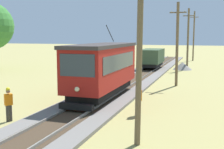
{
  "coord_description": "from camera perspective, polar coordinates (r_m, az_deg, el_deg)",
  "views": [
    {
      "loc": [
        6.84,
        2.67,
        4.43
      ],
      "look_at": [
        0.71,
        21.1,
        1.79
      ],
      "focal_mm": 46.93,
      "sensor_mm": 36.0,
      "label": 1
    }
  ],
  "objects": [
    {
      "name": "red_tram",
      "position": [
        19.84,
        -1.88,
        1.27
      ],
      "size": [
        2.6,
        8.54,
        4.79
      ],
      "color": "maroon",
      "rests_on": "rail_right"
    },
    {
      "name": "freight_car",
      "position": [
        37.33,
        7.8,
        3.27
      ],
      "size": [
        2.4,
        5.2,
        2.31
      ],
      "color": "#384C33",
      "rests_on": "rail_right"
    },
    {
      "name": "utility_pole_near_tram",
      "position": [
        11.65,
        5.34,
        4.26
      ],
      "size": [
        1.4,
        0.61,
        7.26
      ],
      "color": "brown",
      "rests_on": "ground"
    },
    {
      "name": "utility_pole_mid",
      "position": [
        25.69,
        12.58,
        5.87
      ],
      "size": [
        1.4,
        0.53,
        7.15
      ],
      "color": "brown",
      "rests_on": "ground"
    },
    {
      "name": "utility_pole_far",
      "position": [
        38.48,
        14.58,
        6.79
      ],
      "size": [
        1.4,
        0.4,
        7.72
      ],
      "color": "brown",
      "rests_on": "ground"
    },
    {
      "name": "utility_pole_distant",
      "position": [
        52.25,
        15.64,
        7.32
      ],
      "size": [
        1.4,
        0.48,
        8.39
      ],
      "color": "brown",
      "rests_on": "ground"
    },
    {
      "name": "gravel_pile",
      "position": [
        38.54,
        13.56,
        1.65
      ],
      "size": [
        2.47,
        2.47,
        0.95
      ],
      "primitive_type": "cone",
      "color": "gray",
      "rests_on": "ground"
    },
    {
      "name": "track_worker",
      "position": [
        15.93,
        -19.51,
        -5.2
      ],
      "size": [
        0.42,
        0.45,
        1.78
      ],
      "rotation": [
        0.0,
        0.0,
        2.5
      ],
      "color": "#38332D",
      "rests_on": "ground"
    },
    {
      "name": "second_worker",
      "position": [
        16.22,
        5.27,
        -4.55
      ],
      "size": [
        0.39,
        0.45,
        1.78
      ],
      "rotation": [
        0.0,
        0.0,
        0.47
      ],
      "color": "navy",
      "rests_on": "ground"
    }
  ]
}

